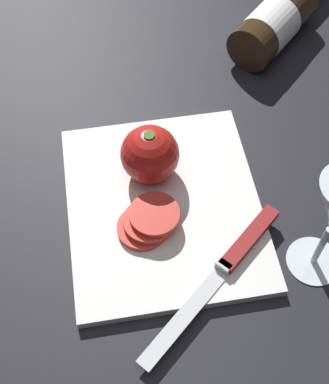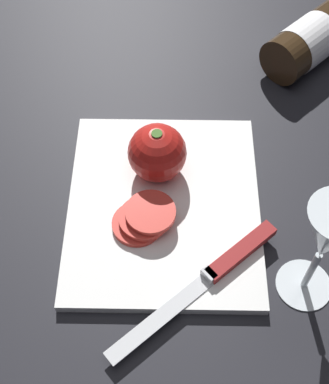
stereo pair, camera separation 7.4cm
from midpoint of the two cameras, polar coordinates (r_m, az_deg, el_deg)
ground_plane at (r=0.74m, az=2.71°, el=-7.24°), size 3.00×3.00×0.00m
cutting_board at (r=0.77m, az=2.74°, el=-1.75°), size 0.32×0.27×0.02m
wine_bottle at (r=1.01m, az=17.97°, el=15.40°), size 0.25×0.26×0.08m
wine_glass at (r=0.65m, az=20.20°, el=-5.00°), size 0.07×0.07×0.18m
whole_tomato at (r=0.76m, az=1.98°, el=4.01°), size 0.09×0.09×0.09m
knife at (r=0.72m, az=9.53°, el=-7.53°), size 0.20×0.23×0.01m
tomato_slice_stack_near at (r=0.74m, az=0.64°, el=-3.03°), size 0.08×0.09×0.03m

